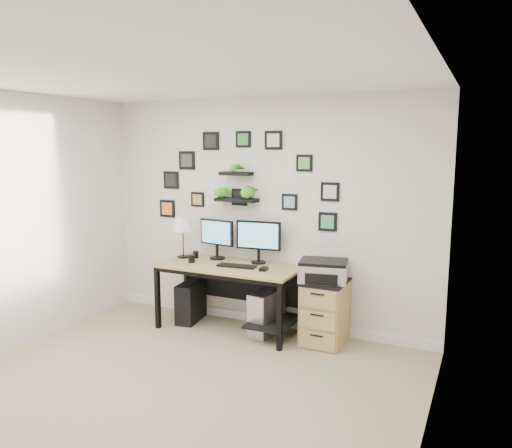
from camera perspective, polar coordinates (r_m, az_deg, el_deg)
The scene contains 14 objects.
room at distance 5.96m, azimuth 0.80°, elevation -10.78°, with size 4.00×4.00×4.00m.
desk at distance 5.62m, azimuth -2.71°, elevation -5.88°, with size 1.60×0.70×0.75m.
monitor_left at distance 5.82m, azimuth -4.52°, elevation -1.38°, with size 0.46×0.20×0.47m.
monitor_right at distance 5.58m, azimuth 0.28°, elevation -1.64°, with size 0.52×0.18×0.48m.
keyboard at distance 5.48m, azimuth -2.20°, elevation -4.81°, with size 0.43×0.14×0.02m, color black.
mouse at distance 5.32m, azimuth 0.89°, elevation -5.16°, with size 0.07×0.11×0.03m, color black.
table_lamp at distance 5.93m, azimuth -8.37°, elevation -0.12°, with size 0.24×0.24×0.48m.
mug at distance 5.72m, azimuth -7.38°, elevation -3.96°, with size 0.08×0.08×0.09m, color black.
pen_cup at distance 5.93m, azimuth -6.91°, elevation -3.48°, with size 0.07×0.07×0.09m, color black.
pc_tower_black at distance 6.04m, azimuth -7.47°, elevation -8.78°, with size 0.21×0.46×0.46m, color black.
pc_tower_grey at distance 5.58m, azimuth 1.23°, elevation -10.08°, with size 0.28×0.51×0.49m.
file_cabinet at distance 5.36m, azimuth 7.87°, elevation -9.94°, with size 0.43×0.53×0.67m.
printer at distance 5.23m, azimuth 7.71°, elevation -5.32°, with size 0.55×0.47×0.22m.
wall_decor at distance 5.71m, azimuth -2.09°, elevation 4.85°, with size 2.31×0.18×1.08m.
Camera 1 is at (2.33, -3.13, 2.06)m, focal length 35.00 mm.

